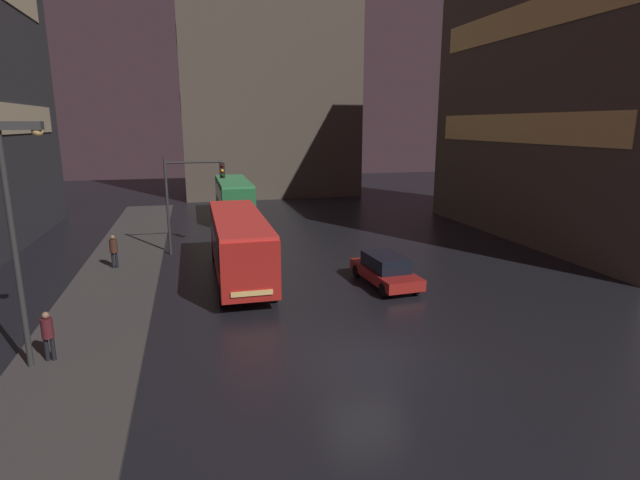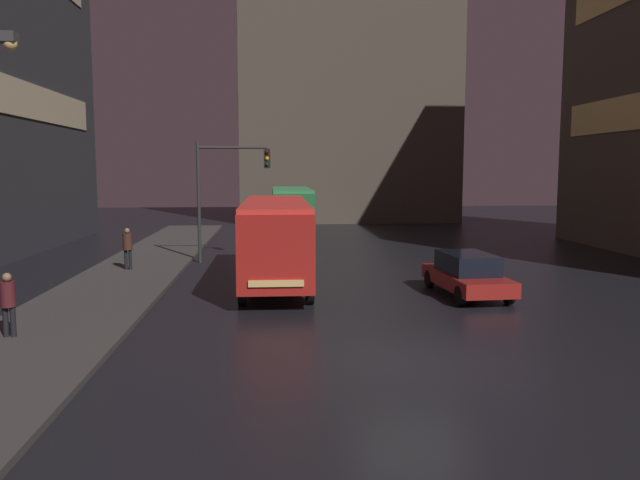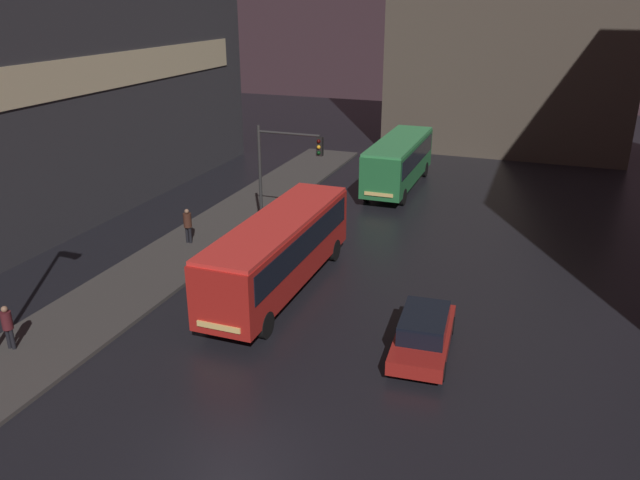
# 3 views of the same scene
# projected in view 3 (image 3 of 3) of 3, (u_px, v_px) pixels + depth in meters

# --- Properties ---
(ground_plane) EXTENTS (120.00, 120.00, 0.00)m
(ground_plane) POSITION_uv_depth(u_px,v_px,m) (233.00, 465.00, 16.44)
(ground_plane) COLOR black
(sidewalk_left) EXTENTS (4.00, 48.00, 0.15)m
(sidewalk_left) POSITION_uv_depth(u_px,v_px,m) (159.00, 269.00, 28.04)
(sidewalk_left) COLOR #3D3A38
(sidewalk_left) RESTS_ON ground
(bus_near) EXTENTS (2.48, 10.40, 3.17)m
(bus_near) POSITION_uv_depth(u_px,v_px,m) (279.00, 247.00, 25.50)
(bus_near) COLOR #AD1E19
(bus_near) RESTS_ON ground
(bus_far) EXTENTS (2.48, 9.42, 3.16)m
(bus_far) POSITION_uv_depth(u_px,v_px,m) (399.00, 158.00, 39.25)
(bus_far) COLOR #236B38
(bus_far) RESTS_ON ground
(car_taxi) EXTENTS (2.11, 4.63, 1.47)m
(car_taxi) POSITION_uv_depth(u_px,v_px,m) (424.00, 332.00, 21.40)
(car_taxi) COLOR maroon
(car_taxi) RESTS_ON ground
(pedestrian_near) EXTENTS (0.47, 0.47, 1.75)m
(pedestrian_near) POSITION_uv_depth(u_px,v_px,m) (188.00, 223.00, 30.39)
(pedestrian_near) COLOR black
(pedestrian_near) RESTS_ON sidewalk_left
(pedestrian_mid) EXTENTS (0.47, 0.47, 1.63)m
(pedestrian_mid) POSITION_uv_depth(u_px,v_px,m) (7.00, 324.00, 21.24)
(pedestrian_mid) COLOR black
(pedestrian_mid) RESTS_ON sidewalk_left
(traffic_light_main) EXTENTS (3.41, 0.35, 5.66)m
(traffic_light_main) POSITION_uv_depth(u_px,v_px,m) (282.00, 163.00, 30.49)
(traffic_light_main) COLOR #2D2D2D
(traffic_light_main) RESTS_ON ground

